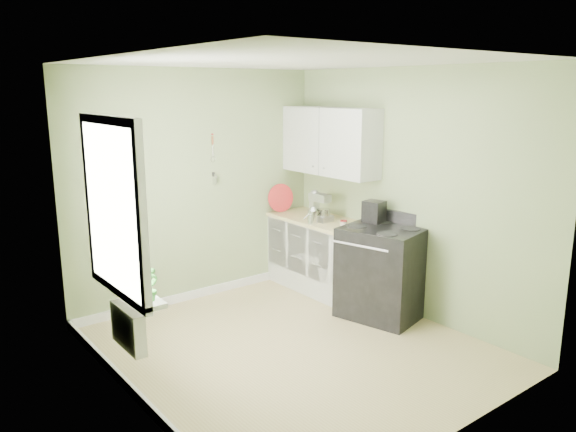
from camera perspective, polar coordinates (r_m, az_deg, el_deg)
floor at (r=5.61m, az=0.58°, el=-13.39°), size 3.20×3.60×0.02m
ceiling at (r=5.04m, az=0.65°, el=15.57°), size 3.20×3.60×0.02m
wall_back at (r=6.64m, az=-9.16°, el=2.96°), size 3.20×0.02×2.70m
wall_left at (r=4.37m, az=-16.17°, el=-2.53°), size 0.02×3.60×2.70m
wall_right at (r=6.27m, az=12.22°, el=2.25°), size 0.02×3.60×2.70m
base_cabinets at (r=6.94m, az=3.87°, el=-4.24°), size 0.60×1.60×0.87m
countertop at (r=6.82m, az=3.86°, el=-0.60°), size 0.64×1.60×0.04m
upper_cabinets at (r=6.82m, az=4.28°, el=7.59°), size 0.35×1.40×0.80m
window at (r=4.61m, az=-17.42°, el=0.73°), size 0.06×1.14×1.44m
window_sill at (r=4.81m, az=-16.07°, el=-6.98°), size 0.18×1.14×0.04m
radiator at (r=4.87m, az=-15.93°, el=-10.87°), size 0.12×0.50×0.35m
wall_utensils at (r=6.68m, az=-7.60°, el=4.94°), size 0.02×0.14×0.58m
stove at (r=6.26m, az=9.54°, el=-5.58°), size 0.91×0.97×1.14m
stand_mixer at (r=6.77m, az=3.25°, el=0.83°), size 0.20×0.31×0.36m
kettle at (r=6.61m, az=2.52°, el=0.08°), size 0.20×0.12×0.20m
coffee_maker at (r=6.35m, az=8.70°, el=-0.05°), size 0.23×0.25×0.34m
red_tray at (r=7.23m, az=-0.75°, el=1.85°), size 0.37×0.10×0.36m
jar at (r=6.46m, az=5.66°, el=-0.81°), size 0.08×0.08×0.09m
plant_a at (r=4.37m, az=-13.83°, el=-6.65°), size 0.18×0.15×0.28m
plant_b at (r=4.63m, az=-15.44°, el=-5.38°), size 0.20×0.22×0.32m
plant_c at (r=4.98m, az=-17.15°, el=-4.47°), size 0.15×0.15×0.27m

